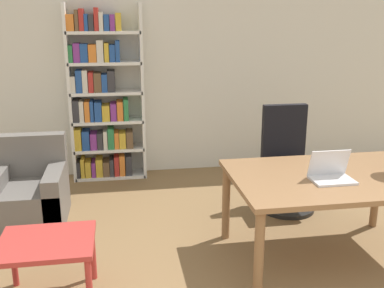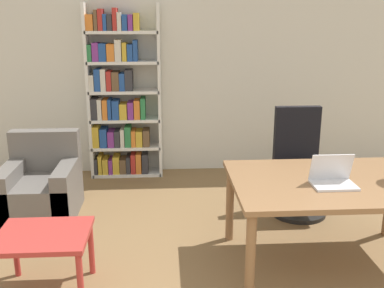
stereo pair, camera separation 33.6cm
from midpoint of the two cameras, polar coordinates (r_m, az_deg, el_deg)
name	(u,v)px [view 1 (the left image)]	position (r m, az deg, el deg)	size (l,w,h in m)	color
wall_back	(198,65)	(5.71, -0.99, 9.97)	(8.00, 0.06, 2.70)	silver
desk	(330,185)	(3.69, 14.63, -5.06)	(1.57, 1.08, 0.73)	olive
laptop	(331,174)	(3.54, 14.67, -3.72)	(0.32, 0.23, 0.23)	silver
office_chair	(287,164)	(4.70, 9.95, -2.54)	(0.56, 0.56, 1.07)	black
side_table_blue	(47,249)	(3.35, -20.78, -12.45)	(0.64, 0.54, 0.47)	#B2332D
armchair	(29,195)	(4.70, -22.01, -6.10)	(0.70, 0.78, 0.81)	#66605B
bookshelf	(102,101)	(5.53, -13.10, 5.37)	(0.88, 0.28, 2.09)	white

